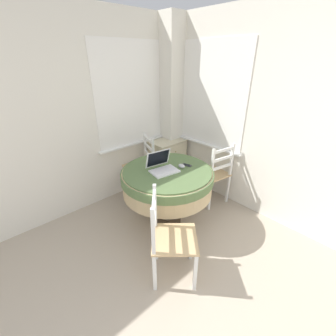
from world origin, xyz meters
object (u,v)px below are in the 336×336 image
laptop (162,167)px  dining_chair_near_right_window (214,174)px  round_dining_table (167,180)px  computer_mouse (182,166)px  dining_chair_camera_near (170,238)px  dining_chair_near_back_window (141,167)px  corner_cabinet (167,161)px  cell_phone (187,165)px

laptop → dining_chair_near_right_window: laptop is taller
round_dining_table → computer_mouse: 0.25m
computer_mouse → dining_chair_camera_near: 0.95m
round_dining_table → dining_chair_near_back_window: 0.83m
dining_chair_camera_near → corner_cabinet: bearing=48.2°
computer_mouse → cell_phone: computer_mouse is taller
dining_chair_near_back_window → dining_chair_near_right_window: (0.63, -0.90, 0.00)m
corner_cabinet → dining_chair_near_right_window: bearing=-86.2°
corner_cabinet → laptop: bearing=-135.6°
laptop → round_dining_table: bearing=-33.5°
laptop → computer_mouse: bearing=-26.0°
laptop → cell_phone: laptop is taller
round_dining_table → dining_chair_near_back_window: bearing=77.4°
corner_cabinet → dining_chair_near_back_window: bearing=-177.8°
round_dining_table → dining_chair_near_right_window: bearing=-7.8°
dining_chair_near_back_window → dining_chair_camera_near: same height
cell_phone → corner_cabinet: size_ratio=0.18×
round_dining_table → laptop: laptop is taller
round_dining_table → laptop: (-0.05, 0.03, 0.19)m
round_dining_table → computer_mouse: computer_mouse is taller
cell_phone → computer_mouse: bearing=-179.1°
dining_chair_near_back_window → corner_cabinet: dining_chair_near_back_window is taller
dining_chair_near_back_window → laptop: bearing=-106.7°
round_dining_table → corner_cabinet: bearing=47.5°
round_dining_table → corner_cabinet: round_dining_table is taller
cell_phone → dining_chair_near_right_window: (0.54, -0.04, -0.31)m
laptop → dining_chair_camera_near: 0.88m
round_dining_table → laptop: bearing=146.5°
laptop → corner_cabinet: size_ratio=0.48×
dining_chair_near_back_window → dining_chair_near_right_window: size_ratio=1.00×
computer_mouse → cell_phone: 0.10m
dining_chair_near_right_window → dining_chair_near_back_window: bearing=124.9°
dining_chair_camera_near → computer_mouse: bearing=37.7°
dining_chair_near_right_window → cell_phone: bearing=176.0°
dining_chair_near_right_window → corner_cabinet: dining_chair_near_right_window is taller
dining_chair_near_back_window → dining_chair_camera_near: (-0.71, -1.41, 0.00)m
round_dining_table → cell_phone: bearing=-15.3°
computer_mouse → cell_phone: size_ratio=0.71×
cell_phone → dining_chair_camera_near: 1.01m
round_dining_table → dining_chair_camera_near: (-0.53, -0.62, -0.17)m
round_dining_table → dining_chair_near_back_window: (0.18, 0.79, -0.17)m
round_dining_table → dining_chair_near_right_window: dining_chair_near_right_window is taller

